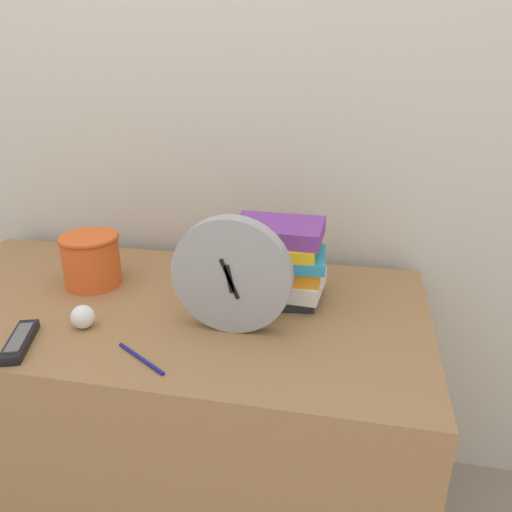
% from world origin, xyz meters
% --- Properties ---
extents(wall_back, '(6.00, 0.04, 2.40)m').
position_xyz_m(wall_back, '(0.00, 0.76, 1.20)').
color(wall_back, beige).
rests_on(wall_back, ground_plane).
extents(desk, '(1.36, 0.69, 0.73)m').
position_xyz_m(desk, '(0.00, 0.34, 0.37)').
color(desk, olive).
rests_on(desk, ground_plane).
extents(desk_clock, '(0.27, 0.04, 0.27)m').
position_xyz_m(desk_clock, '(0.22, 0.26, 0.87)').
color(desk_clock, '#99999E').
rests_on(desk_clock, desk).
extents(book_stack, '(0.26, 0.21, 0.20)m').
position_xyz_m(book_stack, '(0.29, 0.44, 0.84)').
color(book_stack, '#232328').
rests_on(book_stack, desk).
extents(basket, '(0.16, 0.16, 0.14)m').
position_xyz_m(basket, '(-0.21, 0.41, 0.81)').
color(basket, '#E05623').
rests_on(basket, desk).
extents(tv_remote, '(0.09, 0.16, 0.02)m').
position_xyz_m(tv_remote, '(-0.21, 0.09, 0.74)').
color(tv_remote, black).
rests_on(tv_remote, desk).
extents(crumpled_paper_ball, '(0.05, 0.05, 0.05)m').
position_xyz_m(crumpled_paper_ball, '(-0.12, 0.19, 0.76)').
color(crumpled_paper_ball, white).
rests_on(crumpled_paper_ball, desk).
extents(pen, '(0.14, 0.09, 0.01)m').
position_xyz_m(pen, '(0.07, 0.10, 0.74)').
color(pen, navy).
rests_on(pen, desk).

